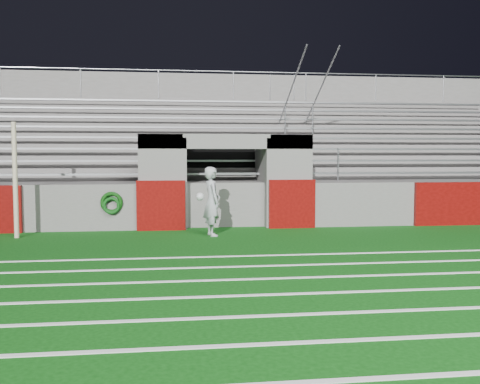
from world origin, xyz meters
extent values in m
plane|color=#0B430D|center=(0.00, 0.00, 0.00)|extent=(90.00, 90.00, 0.00)
cylinder|color=beige|center=(-5.30, 2.08, 1.42)|extent=(0.11, 0.11, 2.83)
cube|color=white|center=(0.00, -7.00, 0.01)|extent=(28.00, 0.09, 0.01)
cube|color=white|center=(0.00, -6.00, 0.01)|extent=(28.00, 0.09, 0.01)
cube|color=white|center=(0.00, -5.00, 0.01)|extent=(28.00, 0.09, 0.01)
cube|color=white|center=(0.00, -4.00, 0.01)|extent=(28.00, 0.09, 0.01)
cube|color=white|center=(0.00, -3.00, 0.01)|extent=(28.00, 0.09, 0.01)
cube|color=white|center=(0.00, -2.00, 0.01)|extent=(28.00, 0.09, 0.01)
cube|color=white|center=(0.00, -1.00, 0.01)|extent=(28.00, 0.09, 0.01)
cube|color=#5C5957|center=(-1.80, 3.50, 1.30)|extent=(1.20, 1.00, 2.60)
cube|color=#5C5957|center=(1.80, 3.50, 1.30)|extent=(1.20, 1.00, 2.60)
cube|color=black|center=(0.00, 5.20, 1.25)|extent=(2.60, 0.20, 2.50)
cube|color=#5C5957|center=(-1.15, 4.10, 1.25)|extent=(0.10, 2.20, 2.50)
cube|color=#5C5957|center=(1.15, 4.10, 1.25)|extent=(0.10, 2.20, 2.50)
cube|color=#5C5957|center=(0.00, 3.50, 2.40)|extent=(4.80, 1.00, 0.40)
cube|color=#5C5957|center=(0.00, 7.35, 1.15)|extent=(26.00, 8.00, 0.20)
cube|color=#5C5957|center=(0.00, 7.35, 0.53)|extent=(26.00, 8.00, 1.05)
cube|color=#4D0706|center=(-1.80, 2.94, 0.68)|extent=(1.30, 0.15, 1.35)
cube|color=#4D0706|center=(1.80, 2.94, 0.68)|extent=(1.30, 0.15, 1.35)
cube|color=#4D0706|center=(6.50, 2.94, 0.62)|extent=(2.20, 0.15, 1.25)
cube|color=gray|center=(0.00, 4.43, 1.47)|extent=(23.00, 0.28, 0.06)
cube|color=#5C5957|center=(0.00, 5.28, 1.44)|extent=(24.00, 0.75, 0.38)
cube|color=gray|center=(0.00, 5.18, 1.85)|extent=(23.00, 0.28, 0.06)
cube|color=#5C5957|center=(0.00, 6.03, 1.63)|extent=(24.00, 0.75, 0.76)
cube|color=gray|center=(0.00, 5.93, 2.23)|extent=(23.00, 0.28, 0.06)
cube|color=#5C5957|center=(0.00, 6.78, 1.82)|extent=(24.00, 0.75, 1.14)
cube|color=gray|center=(0.00, 6.68, 2.61)|extent=(23.00, 0.28, 0.06)
cube|color=#5C5957|center=(0.00, 7.53, 2.01)|extent=(24.00, 0.75, 1.52)
cube|color=gray|center=(0.00, 7.43, 2.99)|extent=(23.00, 0.28, 0.06)
cube|color=#5C5957|center=(0.00, 8.28, 2.20)|extent=(24.00, 0.75, 1.90)
cube|color=gray|center=(0.00, 8.18, 3.37)|extent=(23.00, 0.28, 0.06)
cube|color=#5C5957|center=(0.00, 9.03, 2.39)|extent=(24.00, 0.75, 2.28)
cube|color=gray|center=(0.00, 8.93, 3.75)|extent=(23.00, 0.28, 0.06)
cube|color=#5C5957|center=(0.00, 9.78, 2.58)|extent=(24.00, 0.75, 2.66)
cube|color=gray|center=(0.00, 9.68, 4.13)|extent=(23.00, 0.28, 0.06)
cube|color=#5C5957|center=(0.00, 10.45, 2.65)|extent=(26.00, 0.60, 5.29)
cylinder|color=#A5A8AD|center=(2.50, 4.15, 1.75)|extent=(0.05, 0.05, 1.00)
cylinder|color=#A5A8AD|center=(2.50, 7.15, 3.27)|extent=(0.05, 0.05, 1.00)
cylinder|color=#A5A8AD|center=(2.50, 10.15, 4.79)|extent=(0.05, 0.05, 1.00)
cylinder|color=#A5A8AD|center=(2.50, 7.15, 3.77)|extent=(0.05, 6.02, 3.08)
cylinder|color=#A5A8AD|center=(3.50, 4.15, 1.75)|extent=(0.05, 0.05, 1.00)
cylinder|color=#A5A8AD|center=(3.50, 7.15, 3.27)|extent=(0.05, 0.05, 1.00)
cylinder|color=#A5A8AD|center=(3.50, 10.15, 4.79)|extent=(0.05, 0.05, 1.00)
cylinder|color=#A5A8AD|center=(3.50, 7.15, 3.77)|extent=(0.05, 6.02, 3.08)
cylinder|color=#A5A8AD|center=(-8.00, 10.15, 4.84)|extent=(0.05, 0.05, 1.10)
cylinder|color=#A5A8AD|center=(-5.00, 10.15, 4.84)|extent=(0.05, 0.05, 1.10)
cylinder|color=#A5A8AD|center=(-2.00, 10.15, 4.84)|extent=(0.05, 0.05, 1.10)
cylinder|color=#A5A8AD|center=(1.00, 10.15, 4.84)|extent=(0.05, 0.05, 1.10)
cylinder|color=#A5A8AD|center=(4.00, 10.15, 4.84)|extent=(0.05, 0.05, 1.10)
cylinder|color=#A5A8AD|center=(7.00, 10.15, 4.84)|extent=(0.05, 0.05, 1.10)
cylinder|color=#A5A8AD|center=(10.00, 10.15, 4.84)|extent=(0.05, 0.05, 1.10)
cylinder|color=#A5A8AD|center=(0.00, 10.15, 5.39)|extent=(24.00, 0.05, 0.05)
imported|color=#A1A5AA|center=(-0.51, 1.81, 0.87)|extent=(0.55, 0.71, 1.74)
sphere|color=white|center=(-0.81, 1.73, 1.00)|extent=(0.20, 0.20, 0.20)
torus|color=#0C3B0B|center=(-3.10, 2.95, 0.77)|extent=(0.59, 0.11, 0.59)
torus|color=#0E4612|center=(-3.10, 2.90, 0.69)|extent=(0.46, 0.09, 0.46)
camera|label=1|loc=(-1.51, -11.53, 2.04)|focal=40.00mm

